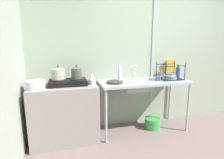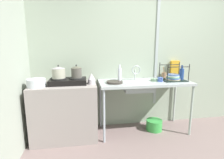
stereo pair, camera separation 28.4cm
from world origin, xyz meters
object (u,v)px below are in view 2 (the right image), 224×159
object	(u,v)px
dish_rack	(173,77)
utensil_jar	(164,75)
small_bowl_on_drainboard	(155,80)
pot_beside_stove	(36,83)
cereal_box	(175,69)
pot_on_left_burner	(59,72)
stove	(68,81)
faucet	(136,71)
frying_pan	(115,82)
percolator	(91,79)
cup_by_rack	(160,79)
pot_on_right_burner	(76,72)
sink_basin	(137,86)
bottle_by_sink	(120,75)
bottle_by_rack	(182,74)
bucket_on_floor	(154,125)

from	to	relation	value
dish_rack	utensil_jar	distance (m)	0.25
small_bowl_on_drainboard	pot_beside_stove	bearing A→B (deg)	-176.19
cereal_box	utensil_jar	xyz separation A→B (m)	(-0.21, -0.01, -0.10)
pot_on_left_burner	pot_beside_stove	size ratio (longest dim) A/B	0.76
stove	dish_rack	world-z (taller)	dish_rack
stove	faucet	bearing A→B (deg)	5.39
small_bowl_on_drainboard	frying_pan	bearing A→B (deg)	-175.25
percolator	frying_pan	bearing A→B (deg)	-1.26
frying_pan	cup_by_rack	distance (m)	0.76
cup_by_rack	cereal_box	bearing A→B (deg)	36.98
small_bowl_on_drainboard	cup_by_rack	bearing A→B (deg)	-41.13
pot_on_right_burner	pot_beside_stove	distance (m)	0.60
pot_on_left_burner	percolator	xyz separation A→B (m)	(0.49, -0.05, -0.11)
cup_by_rack	utensil_jar	distance (m)	0.37
pot_on_left_burner	utensil_jar	bearing A→B (deg)	7.74
stove	sink_basin	world-z (taller)	stove
bottle_by_sink	pot_on_right_burner	bearing A→B (deg)	179.93
pot_on_left_burner	dish_rack	size ratio (longest dim) A/B	0.51
frying_pan	cup_by_rack	bearing A→B (deg)	-0.31
percolator	pot_beside_stove	bearing A→B (deg)	-174.72
bottle_by_rack	cereal_box	bearing A→B (deg)	84.78
faucet	cup_by_rack	world-z (taller)	faucet
bucket_on_floor	small_bowl_on_drainboard	bearing A→B (deg)	145.63
pot_beside_stove	cup_by_rack	distance (m)	1.92
small_bowl_on_drainboard	dish_rack	bearing A→B (deg)	-0.15
cup_by_rack	bucket_on_floor	distance (m)	0.83
bottle_by_sink	utensil_jar	size ratio (longest dim) A/B	1.47
pot_on_right_burner	bottle_by_sink	world-z (taller)	pot_on_right_burner
pot_beside_stove	dish_rack	world-z (taller)	dish_rack
percolator	dish_rack	world-z (taller)	dish_rack
pot_on_left_burner	utensil_jar	xyz separation A→B (m)	(1.83, 0.25, -0.14)
bottle_by_rack	cereal_box	size ratio (longest dim) A/B	0.83
faucet	bucket_on_floor	xyz separation A→B (m)	(0.32, -0.12, -0.96)
faucet	bucket_on_floor	distance (m)	1.02
pot_on_left_burner	pot_on_right_burner	bearing A→B (deg)	-0.00
stove	small_bowl_on_drainboard	size ratio (longest dim) A/B	4.33
bottle_by_rack	bucket_on_floor	distance (m)	1.00
percolator	utensil_jar	bearing A→B (deg)	12.46
sink_basin	cup_by_rack	bearing A→B (deg)	-1.44
percolator	small_bowl_on_drainboard	size ratio (longest dim) A/B	1.27
frying_pan	bucket_on_floor	distance (m)	1.08
small_bowl_on_drainboard	pot_on_left_burner	bearing A→B (deg)	-179.89
cup_by_rack	utensil_jar	world-z (taller)	utensil_jar
stove	utensil_jar	size ratio (longest dim) A/B	2.82
cup_by_rack	pot_on_left_burner	bearing A→B (deg)	177.92
pot_beside_stove	sink_basin	size ratio (longest dim) A/B	0.57
pot_beside_stove	small_bowl_on_drainboard	bearing A→B (deg)	3.81
percolator	bucket_on_floor	world-z (taller)	percolator
bottle_by_sink	percolator	bearing A→B (deg)	-174.22
frying_pan	bucket_on_floor	size ratio (longest dim) A/B	0.94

